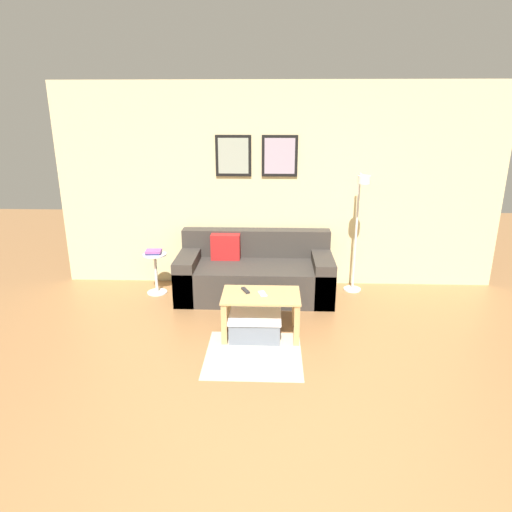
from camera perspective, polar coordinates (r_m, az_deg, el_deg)
The scene contains 11 objects.
ground_plane at distance 3.11m, azimuth 3.00°, elevation -27.65°, with size 16.00×16.00×0.00m, color olive.
wall_back at distance 5.83m, azimuth 2.75°, elevation 8.63°, with size 5.60×0.09×2.55m.
area_rug at distance 4.42m, azimuth -0.31°, elevation -12.22°, with size 0.91×0.90×0.01m, color #C1B299.
couch at distance 5.64m, azimuth -0.16°, elevation -2.24°, with size 1.87×0.87×0.76m.
coffee_table at distance 4.63m, azimuth 0.63°, elevation -5.96°, with size 0.79×0.50×0.44m.
storage_bin at distance 4.70m, azimuth -0.12°, elevation -8.65°, with size 0.53×0.46×0.23m.
floor_lamp at distance 5.61m, azimuth 12.74°, elevation 4.18°, with size 0.22×0.45×1.50m.
side_table at distance 5.82m, azimuth -12.42°, elevation -1.71°, with size 0.29×0.29×0.52m.
book_stack at distance 5.75m, azimuth -12.69°, elevation 0.52°, with size 0.20×0.19×0.05m.
remote_control at distance 4.67m, azimuth -1.33°, elevation -4.31°, with size 0.04×0.15×0.02m, color #232328.
cell_phone at distance 4.61m, azimuth 0.81°, elevation -4.72°, with size 0.07×0.14×0.01m, color silver.
Camera 1 is at (-0.06, -2.18, 2.22)m, focal length 32.00 mm.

